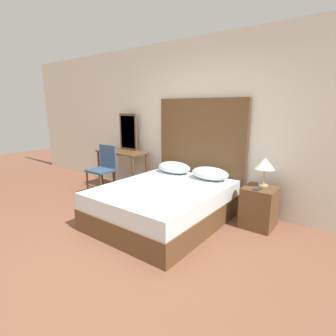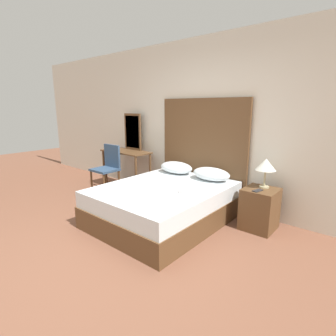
% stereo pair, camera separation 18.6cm
% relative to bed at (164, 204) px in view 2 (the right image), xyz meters
% --- Properties ---
extents(ground_plane, '(16.00, 16.00, 0.00)m').
position_rel_bed_xyz_m(ground_plane, '(0.14, -1.24, -0.26)').
color(ground_plane, brown).
extents(wall_back, '(10.00, 0.06, 2.70)m').
position_rel_bed_xyz_m(wall_back, '(0.14, 1.05, 1.09)').
color(wall_back, silver).
rests_on(wall_back, ground_plane).
extents(bed, '(1.53, 1.91, 0.52)m').
position_rel_bed_xyz_m(bed, '(0.00, 0.00, 0.00)').
color(bed, brown).
rests_on(bed, ground_plane).
extents(headboard, '(1.61, 0.05, 1.76)m').
position_rel_bed_xyz_m(headboard, '(0.00, 0.98, 0.62)').
color(headboard, brown).
rests_on(headboard, ground_plane).
extents(pillow_left, '(0.61, 0.37, 0.19)m').
position_rel_bed_xyz_m(pillow_left, '(-0.34, 0.72, 0.36)').
color(pillow_left, silver).
rests_on(pillow_left, bed).
extents(pillow_right, '(0.61, 0.37, 0.19)m').
position_rel_bed_xyz_m(pillow_right, '(0.34, 0.72, 0.36)').
color(pillow_right, silver).
rests_on(pillow_right, bed).
extents(phone_on_bed, '(0.16, 0.15, 0.01)m').
position_rel_bed_xyz_m(phone_on_bed, '(0.34, -0.05, 0.27)').
color(phone_on_bed, '#B7B7BC').
rests_on(phone_on_bed, bed).
extents(nightstand, '(0.42, 0.44, 0.56)m').
position_rel_bed_xyz_m(nightstand, '(1.15, 0.65, 0.02)').
color(nightstand, brown).
rests_on(nightstand, ground_plane).
extents(table_lamp, '(0.27, 0.27, 0.40)m').
position_rel_bed_xyz_m(table_lamp, '(1.15, 0.74, 0.61)').
color(table_lamp, tan).
rests_on(table_lamp, nightstand).
extents(phone_on_nightstand, '(0.10, 0.16, 0.01)m').
position_rel_bed_xyz_m(phone_on_nightstand, '(1.14, 0.54, 0.31)').
color(phone_on_nightstand, '#232328').
rests_on(phone_on_nightstand, nightstand).
extents(vanity_desk, '(1.05, 0.46, 0.77)m').
position_rel_bed_xyz_m(vanity_desk, '(-1.60, 0.70, 0.37)').
color(vanity_desk, brown).
rests_on(vanity_desk, ground_plane).
extents(vanity_mirror, '(0.45, 0.03, 0.72)m').
position_rel_bed_xyz_m(vanity_mirror, '(-1.60, 0.90, 0.87)').
color(vanity_mirror, brown).
rests_on(vanity_mirror, vanity_desk).
extents(chair, '(0.45, 0.41, 0.93)m').
position_rel_bed_xyz_m(chair, '(-1.64, 0.29, 0.28)').
color(chair, '#334C6B').
rests_on(chair, ground_plane).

